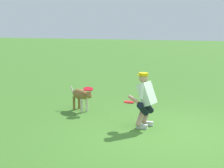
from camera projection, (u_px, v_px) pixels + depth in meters
The scene contains 5 objects.
ground_plane at pixel (169, 135), 8.06m from camera, with size 60.00×60.00×0.00m, color #447A2B.
person at pixel (145, 98), 8.48m from camera, with size 0.69×0.65×1.29m.
dog at pixel (81, 95), 9.96m from camera, with size 0.86×0.70×0.63m.
frisbee_flying at pixel (88, 89), 9.70m from camera, with size 0.26×0.26×0.02m, color red.
frisbee_held at pixel (129, 102), 8.47m from camera, with size 0.25×0.25×0.02m, color red.
Camera 1 is at (-0.50, 7.79, 2.63)m, focal length 58.21 mm.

